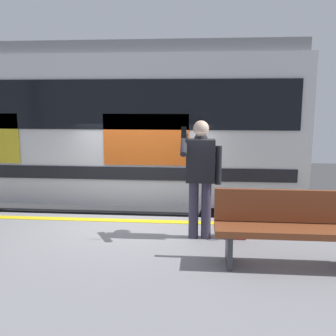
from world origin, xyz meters
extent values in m
plane|color=#3D3D3F|center=(0.00, 0.00, 0.00)|extent=(24.15, 24.15, 0.00)
cube|color=gray|center=(0.00, 2.36, 0.48)|extent=(12.28, 4.72, 0.96)
cube|color=yellow|center=(0.00, 0.30, 0.96)|extent=(12.03, 0.16, 0.01)
cube|color=slate|center=(0.00, -1.33, 0.08)|extent=(15.96, 0.08, 0.16)
cube|color=slate|center=(0.00, -2.77, 0.08)|extent=(15.96, 0.08, 0.16)
cube|color=silver|center=(1.57, -2.05, 2.36)|extent=(9.15, 2.84, 2.81)
cube|color=gray|center=(1.57, -2.05, 3.88)|extent=(8.96, 2.61, 0.24)
cube|color=black|center=(1.57, -0.61, 2.85)|extent=(8.69, 0.03, 0.90)
cube|color=black|center=(1.57, -0.61, 1.58)|extent=(8.69, 0.03, 0.24)
cube|color=#D85919|center=(-0.03, -0.61, 2.22)|extent=(1.58, 0.02, 0.94)
cylinder|color=black|center=(-1.40, -0.91, 0.58)|extent=(0.84, 0.12, 0.84)
cylinder|color=black|center=(-1.40, -3.19, 0.58)|extent=(0.84, 0.12, 0.84)
cylinder|color=#383347|center=(-1.13, 0.97, 1.37)|extent=(0.14, 0.14, 0.83)
cylinder|color=#383347|center=(-0.95, 0.97, 1.37)|extent=(0.14, 0.14, 0.83)
cube|color=black|center=(-1.04, 0.97, 2.09)|extent=(0.40, 0.24, 0.60)
sphere|color=black|center=(-1.04, 0.81, 2.37)|extent=(0.20, 0.20, 0.20)
sphere|color=beige|center=(-1.04, 0.97, 2.54)|extent=(0.22, 0.22, 0.22)
cylinder|color=black|center=(-1.29, 0.97, 2.03)|extent=(0.09, 0.09, 0.54)
cylinder|color=black|center=(-0.81, 1.05, 2.34)|extent=(0.09, 0.42, 0.33)
cube|color=black|center=(-0.81, 1.15, 2.50)|extent=(0.07, 0.02, 0.15)
cube|color=maroon|center=(-1.54, 0.93, 1.12)|extent=(0.31, 0.20, 0.33)
torus|color=maroon|center=(-1.54, 0.93, 1.35)|extent=(0.28, 0.28, 0.02)
cube|color=brown|center=(-2.11, 1.87, 1.41)|extent=(1.78, 0.44, 0.08)
cube|color=brown|center=(-2.11, 1.68, 1.66)|extent=(1.78, 0.06, 0.40)
cube|color=#333338|center=(-1.39, 1.87, 1.18)|extent=(0.06, 0.40, 0.45)
camera|label=1|loc=(-1.04, 6.27, 2.92)|focal=40.75mm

